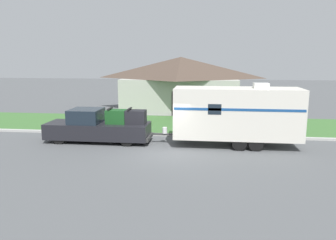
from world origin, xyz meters
The scene contains 7 objects.
ground_plane centered at (0.00, 0.00, 0.00)m, with size 120.00×120.00×0.00m, color #515456.
curb_strip centered at (0.00, 3.75, 0.07)m, with size 80.00×0.30×0.14m.
lawn_strip centered at (0.00, 7.40, 0.01)m, with size 80.00×7.00×0.03m.
house_across_street centered at (-0.36, 14.38, 2.60)m, with size 11.23×7.02×5.01m.
pickup_truck centered at (-4.20, 1.85, 0.89)m, with size 6.21×1.99×2.05m.
travel_trailer centered at (3.82, 1.85, 1.88)m, with size 8.26×2.26×3.57m.
mailbox centered at (-4.79, 4.55, 0.99)m, with size 0.48×0.20×1.29m.
Camera 1 is at (2.15, -16.54, 4.93)m, focal length 35.00 mm.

